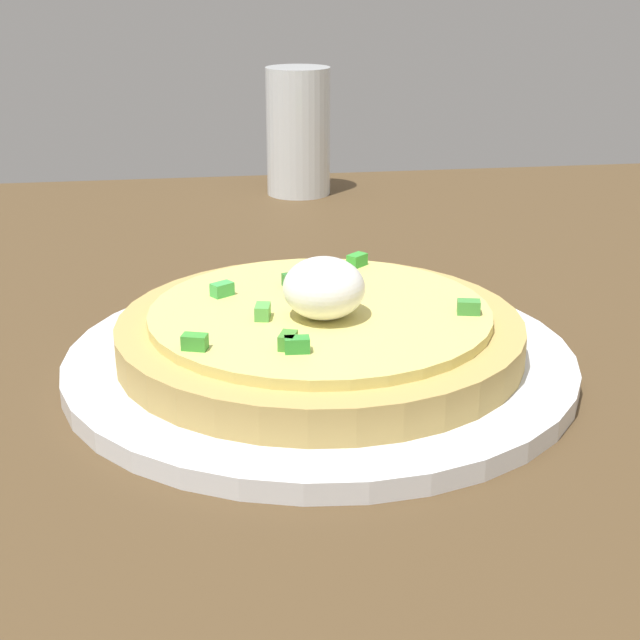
{
  "coord_description": "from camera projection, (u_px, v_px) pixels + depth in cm",
  "views": [
    {
      "loc": [
        -4.04,
        -62.4,
        25.01
      ],
      "look_at": [
        3.39,
        -12.36,
        5.6
      ],
      "focal_mm": 52.81,
      "sensor_mm": 36.0,
      "label": 1
    }
  ],
  "objects": [
    {
      "name": "cup_near",
      "position": [
        298.0,
        135.0,
        0.95
      ],
      "size": [
        6.48,
        6.48,
        12.7
      ],
      "color": "silver",
      "rests_on": "dining_table"
    },
    {
      "name": "pizza",
      "position": [
        320.0,
        330.0,
        0.54
      ],
      "size": [
        23.45,
        23.45,
        6.11
      ],
      "color": "tan",
      "rests_on": "plate"
    },
    {
      "name": "dining_table",
      "position": [
        247.0,
        319.0,
        0.67
      ],
      "size": [
        107.39,
        83.36,
        2.43
      ],
      "primitive_type": "cube",
      "color": "#4F3B23",
      "rests_on": "ground"
    },
    {
      "name": "plate",
      "position": [
        320.0,
        361.0,
        0.55
      ],
      "size": [
        29.62,
        29.62,
        1.17
      ],
      "primitive_type": "cylinder",
      "color": "white",
      "rests_on": "dining_table"
    }
  ]
}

